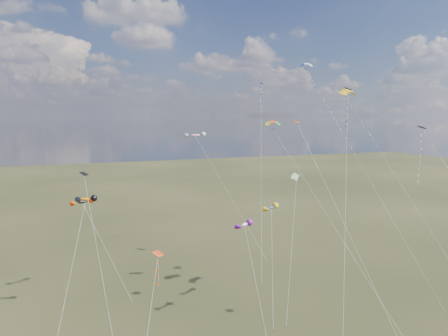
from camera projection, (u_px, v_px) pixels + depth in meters
name	position (u px, v px, depth m)	size (l,w,h in m)	color
diamond_black_high	(347.00, 119.00, 58.32)	(14.54, 19.62, 30.40)	black
diamond_navy_tall	(261.00, 106.00, 77.62)	(9.18, 19.56, 32.81)	#0D1D45
diamond_black_mid	(91.00, 216.00, 48.88)	(2.96, 17.37, 18.96)	black
diamond_red_low	(158.00, 275.00, 41.04)	(4.45, 8.23, 12.31)	#BC3711
diamond_navy_right	(427.00, 165.00, 45.28)	(3.77, 19.95, 25.07)	#0B0E46
diamond_orange_center	(326.00, 184.00, 47.65)	(5.16, 17.48, 25.61)	#D84509
parafoil_yellow	(349.00, 91.00, 55.19)	(4.89, 26.09, 30.39)	#FBB008
parafoil_blue_white	(308.00, 66.00, 67.01)	(9.36, 24.10, 35.41)	blue
parafoil_striped	(296.00, 175.00, 58.17)	(7.87, 10.53, 18.31)	#ECF00D
parafoil_tricolor	(274.00, 123.00, 58.14)	(8.29, 21.83, 25.90)	yellow
novelty_black_orange	(83.00, 202.00, 58.84)	(7.63, 8.38, 14.14)	black
novelty_orange_black	(85.00, 200.00, 52.48)	(5.59, 10.94, 15.85)	orange
novelty_white_purple	(245.00, 225.00, 50.92)	(2.53, 9.77, 12.89)	silver
novelty_redwhite_stripe	(196.00, 135.00, 78.47)	(11.37, 14.76, 23.02)	red
novelty_blue_yellow	(272.00, 208.00, 55.16)	(4.60, 8.44, 14.12)	#1D40AB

